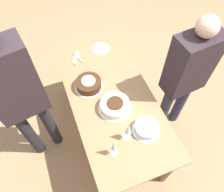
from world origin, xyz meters
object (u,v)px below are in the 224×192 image
Objects in this scene: cake_front_chocolate at (89,84)px; person_cutting at (18,94)px; cake_back_decorated at (146,128)px; wine_glass_near at (128,129)px; wine_glass_far at (114,146)px; person_watching at (186,74)px; cake_center_white at (115,106)px.

person_cutting is at bearing -80.62° from cake_front_chocolate.
cake_back_decorated is 1.04× the size of wine_glass_near.
person_cutting reaches higher than wine_glass_far.
person_watching is (0.33, 0.85, 0.15)m from cake_front_chocolate.
person_cutting is (-0.53, -0.92, 0.28)m from cake_back_decorated.
person_watching reaches higher than cake_back_decorated.
cake_center_white is 0.44m from wine_glass_far.
person_cutting reaches higher than cake_back_decorated.
person_watching is at bearing 89.72° from cake_center_white.
cake_back_decorated is 0.37m from wine_glass_far.
wine_glass_near and wine_glass_far have the same top height.
wine_glass_near is 0.78m from person_watching.
wine_glass_far is at bearing -60.80° from wine_glass_near.
person_watching is at bearing 114.23° from wine_glass_far.
cake_center_white is at bearing 178.16° from wine_glass_near.
wine_glass_near is (0.31, -0.01, 0.12)m from cake_center_white.
cake_front_chocolate is (-0.32, -0.15, 0.00)m from cake_center_white.
cake_front_chocolate is 1.18× the size of cake_back_decorated.
person_cutting is 1.47m from person_watching.
person_watching is (-0.30, 0.71, 0.03)m from wine_glass_near.
cake_front_chocolate reaches higher than cake_back_decorated.
cake_front_chocolate is 1.22× the size of wine_glass_far.
person_cutting is at bearing -119.93° from cake_back_decorated.
wine_glass_far is (0.09, -0.15, -0.00)m from wine_glass_near.
person_cutting is at bearing -106.59° from cake_center_white.
cake_center_white is 0.83m from person_cutting.
wine_glass_far is at bearing 18.86° from person_watching.
cake_back_decorated is 1.09m from person_cutting.
person_cutting reaches higher than cake_center_white.
cake_center_white is 0.20× the size of person_watching.
cake_front_chocolate reaches higher than cake_center_white.
person_watching reaches higher than wine_glass_far.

